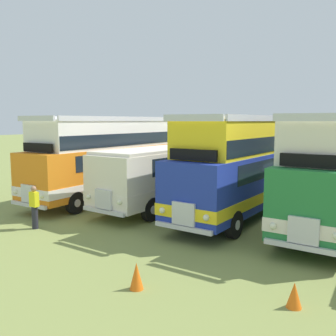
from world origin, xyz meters
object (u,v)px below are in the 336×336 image
at_px(bus_first_in_row, 115,155).
at_px(cone_near_end, 294,295).
at_px(marshal_person, 34,207).
at_px(cone_mid_row, 137,276).
at_px(bus_third_in_row, 248,163).
at_px(bus_second_in_row, 175,170).

height_order(bus_first_in_row, cone_near_end, bus_first_in_row).
height_order(cone_near_end, marshal_person, marshal_person).
xyz_separation_m(cone_near_end, cone_mid_row, (-3.65, -1.22, 0.05)).
bearing_deg(cone_near_end, marshal_person, 175.06).
bearing_deg(bus_third_in_row, bus_first_in_row, -177.07).
distance_m(cone_near_end, marshal_person, 10.46).
distance_m(cone_near_end, cone_mid_row, 3.84).
height_order(bus_third_in_row, marshal_person, bus_third_in_row).
bearing_deg(bus_first_in_row, bus_third_in_row, 2.93).
distance_m(bus_third_in_row, cone_mid_row, 9.50).
bearing_deg(marshal_person, bus_first_in_row, 103.66).
bearing_deg(cone_mid_row, bus_third_in_row, 93.72).
bearing_deg(cone_mid_row, marshal_person, 162.63).
bearing_deg(bus_second_in_row, cone_mid_row, -63.53).
xyz_separation_m(bus_first_in_row, bus_second_in_row, (3.90, 0.17, -0.61)).
xyz_separation_m(bus_first_in_row, bus_third_in_row, (7.79, 0.40, -0.00)).
relative_size(cone_near_end, marshal_person, 0.35).
relative_size(bus_first_in_row, cone_near_end, 18.89).
xyz_separation_m(bus_second_in_row, marshal_person, (-2.26, -6.92, -0.87)).
bearing_deg(bus_third_in_row, cone_near_end, -62.18).
bearing_deg(bus_third_in_row, bus_second_in_row, -176.60).
distance_m(bus_third_in_row, marshal_person, 9.55).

